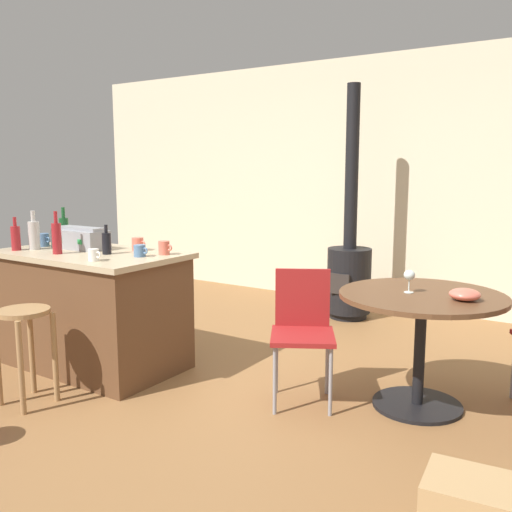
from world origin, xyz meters
The scene contains 20 objects.
ground_plane centered at (0.00, 0.00, 0.00)m, with size 8.80×8.80×0.00m, color olive.
back_wall centered at (0.00, 3.01, 1.35)m, with size 8.00×0.10×2.70m, color beige.
kitchen_island centered at (-1.01, -0.07, 0.44)m, with size 1.43×0.83×0.88m.
wooden_stool centered at (-0.80, -0.79, 0.46)m, with size 0.33×0.33×0.62m.
dining_table centered at (1.31, 0.54, 0.57)m, with size 1.02×1.02×0.74m.
folding_chair_far centered at (0.64, 0.24, 0.50)m, with size 0.55×0.55×0.85m.
wood_stove centered at (0.05, 2.29, 0.56)m, with size 0.44×0.45×2.31m.
toolbox centered at (-1.19, 0.00, 0.96)m, with size 0.46×0.22×0.17m.
bottle_0 centered at (-0.81, -0.08, 0.97)m, with size 0.06×0.06×0.22m.
bottle_1 centered at (-1.47, 0.06, 1.00)m, with size 0.07×0.07×0.31m.
bottle_2 centered at (-1.54, -0.33, 0.98)m, with size 0.07×0.07×0.25m.
bottle_3 centered at (-1.13, -0.27, 1.01)m, with size 0.07×0.07×0.31m.
bottle_4 centered at (-1.47, -0.22, 1.00)m, with size 0.08×0.08×0.30m.
cup_0 centered at (-0.76, 0.18, 0.93)m, with size 0.12×0.09×0.10m.
cup_1 centered at (-0.65, -0.34, 0.93)m, with size 0.11×0.07×0.08m.
cup_2 centered at (-0.53, -0.03, 0.93)m, with size 0.12×0.08×0.08m.
cup_3 centered at (-0.45, 0.13, 0.93)m, with size 0.12×0.08×0.10m.
cup_4 centered at (-1.55, -0.07, 0.94)m, with size 0.12×0.09×0.10m.
wine_glass centered at (1.24, 0.52, 0.84)m, with size 0.07×0.07×0.14m.
serving_bowl centered at (1.58, 0.50, 0.77)m, with size 0.18×0.18×0.07m, color #DB6651.
Camera 1 is at (2.30, -2.84, 1.50)m, focal length 39.11 mm.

